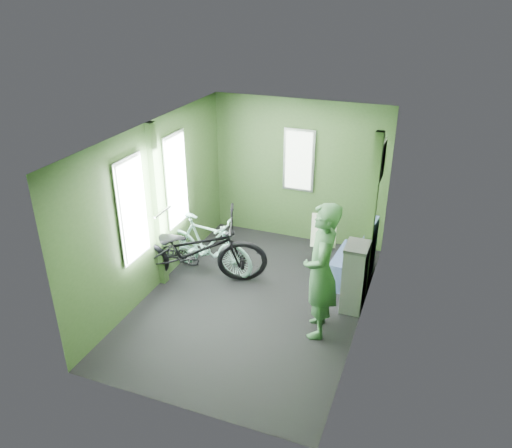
% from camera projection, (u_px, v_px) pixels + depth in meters
% --- Properties ---
extents(room, '(4.00, 4.02, 2.31)m').
position_uv_depth(room, '(251.00, 201.00, 6.10)').
color(room, black).
rests_on(room, ground).
extents(bicycle_black, '(2.26, 1.60, 1.21)m').
position_uv_depth(bicycle_black, '(194.00, 283.00, 7.08)').
color(bicycle_black, black).
rests_on(bicycle_black, ground).
extents(bicycle_mint, '(1.55, 0.70, 0.93)m').
position_uv_depth(bicycle_mint, '(208.00, 271.00, 7.37)').
color(bicycle_mint, '#90CCC5').
rests_on(bicycle_mint, ground).
extents(passenger, '(0.53, 0.77, 1.70)m').
position_uv_depth(passenger, '(321.00, 271.00, 5.74)').
color(passenger, '#315B37').
rests_on(passenger, ground).
extents(waste_box, '(0.27, 0.38, 0.93)m').
position_uv_depth(waste_box, '(354.00, 277.00, 6.35)').
color(waste_box, gray).
rests_on(waste_box, ground).
extents(bench_seat, '(0.52, 0.86, 0.88)m').
position_uv_depth(bench_seat, '(354.00, 265.00, 7.03)').
color(bench_seat, navy).
rests_on(bench_seat, ground).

